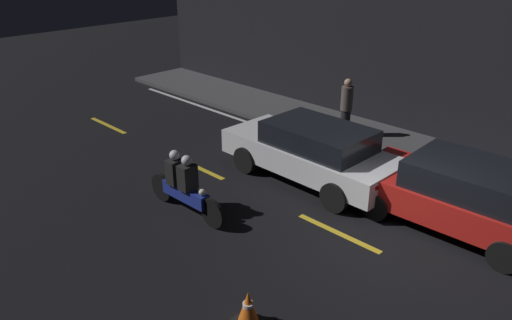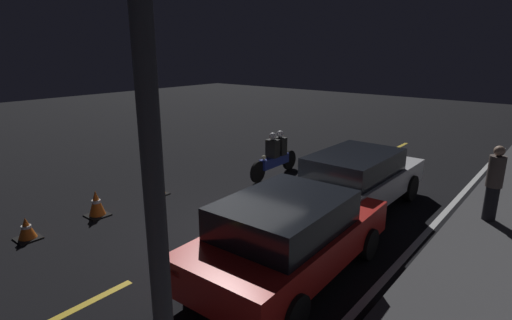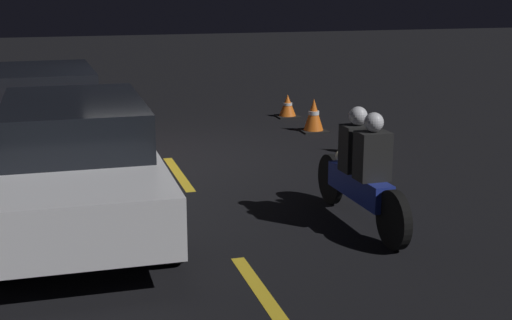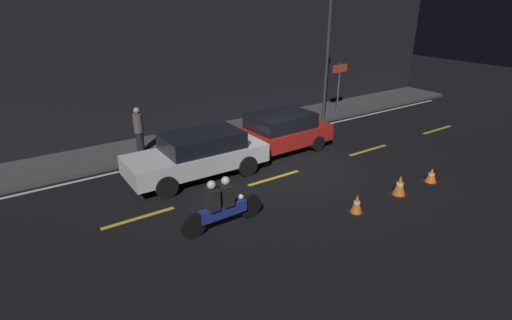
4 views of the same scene
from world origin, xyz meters
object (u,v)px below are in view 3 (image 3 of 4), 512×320
(traffic_cone_mid, at_px, (314,116))
(sedan_white, at_px, (76,160))
(traffic_cone_far, at_px, (288,106))
(taxi_red, at_px, (41,112))
(traffic_cone_near, at_px, (354,137))
(motorcycle, at_px, (362,172))

(traffic_cone_mid, bearing_deg, sedan_white, 133.24)
(sedan_white, height_order, traffic_cone_far, sedan_white)
(taxi_red, xyz_separation_m, traffic_cone_mid, (0.79, -4.98, -0.45))
(taxi_red, bearing_deg, traffic_cone_near, 76.34)
(taxi_red, xyz_separation_m, traffic_cone_far, (2.36, -4.98, -0.53))
(traffic_cone_mid, relative_size, traffic_cone_far, 1.32)
(traffic_cone_mid, xyz_separation_m, traffic_cone_far, (1.57, -0.00, -0.08))
(motorcycle, bearing_deg, traffic_cone_near, -23.87)
(taxi_red, xyz_separation_m, motorcycle, (-4.47, -3.59, -0.11))
(motorcycle, bearing_deg, traffic_cone_mid, -16.17)
(traffic_cone_near, xyz_separation_m, traffic_cone_far, (3.42, 0.02, -0.04))
(sedan_white, relative_size, motorcycle, 1.93)
(sedan_white, xyz_separation_m, traffic_cone_far, (5.86, -4.56, -0.55))
(motorcycle, height_order, traffic_cone_near, motorcycle)
(motorcycle, distance_m, traffic_cone_far, 6.98)
(taxi_red, distance_m, traffic_cone_far, 5.54)
(traffic_cone_mid, bearing_deg, traffic_cone_near, -179.21)
(traffic_cone_mid, bearing_deg, taxi_red, 99.04)
(taxi_red, distance_m, traffic_cone_mid, 5.06)
(taxi_red, distance_m, motorcycle, 5.73)
(sedan_white, xyz_separation_m, taxi_red, (3.50, 0.41, -0.02))
(sedan_white, xyz_separation_m, traffic_cone_near, (2.44, -4.59, -0.52))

